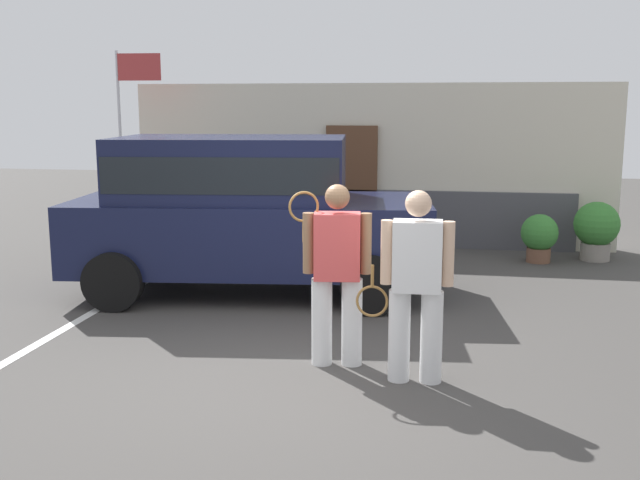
{
  "coord_description": "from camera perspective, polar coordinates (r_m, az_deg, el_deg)",
  "views": [
    {
      "loc": [
        1.43,
        -6.37,
        2.46
      ],
      "look_at": [
        0.09,
        1.2,
        1.05
      ],
      "focal_mm": 41.63,
      "sensor_mm": 36.0,
      "label": 1
    }
  ],
  "objects": [
    {
      "name": "ground_plane",
      "position": [
        6.97,
        -2.48,
        -10.26
      ],
      "size": [
        40.0,
        40.0,
        0.0
      ],
      "primitive_type": "plane",
      "color": "#423F3D"
    },
    {
      "name": "parking_stripe_0",
      "position": [
        9.24,
        -17.39,
        -5.51
      ],
      "size": [
        0.12,
        4.4,
        0.01
      ],
      "primitive_type": "cube",
      "color": "silver",
      "rests_on": "ground_plane"
    },
    {
      "name": "house_frontage",
      "position": [
        13.18,
        3.77,
        5.42
      ],
      "size": [
        8.43,
        0.4,
        2.82
      ],
      "color": "beige",
      "rests_on": "ground_plane"
    },
    {
      "name": "parked_suv",
      "position": [
        9.7,
        -5.92,
        2.54
      ],
      "size": [
        4.79,
        2.59,
        2.05
      ],
      "rotation": [
        0.0,
        0.0,
        0.12
      ],
      "color": "#141938",
      "rests_on": "ground_plane"
    },
    {
      "name": "tennis_player_man",
      "position": [
        6.98,
        1.28,
        -2.47
      ],
      "size": [
        0.78,
        0.32,
        1.73
      ],
      "rotation": [
        0.0,
        0.0,
        3.27
      ],
      "color": "white",
      "rests_on": "ground_plane"
    },
    {
      "name": "tennis_player_woman",
      "position": [
        6.6,
        7.38,
        -3.41
      ],
      "size": [
        0.9,
        0.28,
        1.73
      ],
      "rotation": [
        0.0,
        0.0,
        3.17
      ],
      "color": "white",
      "rests_on": "ground_plane"
    },
    {
      "name": "potted_plant_by_porch",
      "position": [
        12.17,
        16.51,
        0.32
      ],
      "size": [
        0.58,
        0.58,
        0.76
      ],
      "color": "brown",
      "rests_on": "ground_plane"
    },
    {
      "name": "potted_plant_secondary",
      "position": [
        12.6,
        20.48,
        0.88
      ],
      "size": [
        0.72,
        0.72,
        0.94
      ],
      "color": "gray",
      "rests_on": "ground_plane"
    },
    {
      "name": "flag_pole",
      "position": [
        13.31,
        -14.47,
        9.39
      ],
      "size": [
        0.8,
        0.06,
        3.36
      ],
      "color": "silver",
      "rests_on": "ground_plane"
    }
  ]
}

